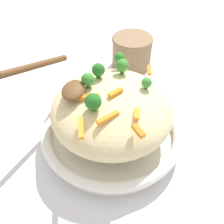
# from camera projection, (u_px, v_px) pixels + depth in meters

# --- Properties ---
(ground_plane) EXTENTS (2.40, 2.40, 0.00)m
(ground_plane) POSITION_uv_depth(u_px,v_px,m) (112.00, 140.00, 0.54)
(ground_plane) COLOR silver
(serving_bowl) EXTENTS (0.29, 0.29, 0.04)m
(serving_bowl) POSITION_uv_depth(u_px,v_px,m) (112.00, 132.00, 0.53)
(serving_bowl) COLOR white
(serving_bowl) RESTS_ON ground_plane
(pasta_mound) EXTENTS (0.23, 0.23, 0.10)m
(pasta_mound) POSITION_uv_depth(u_px,v_px,m) (112.00, 110.00, 0.48)
(pasta_mound) COLOR beige
(pasta_mound) RESTS_ON serving_bowl
(carrot_piece_0) EXTENTS (0.03, 0.02, 0.01)m
(carrot_piece_0) POSITION_uv_depth(u_px,v_px,m) (138.00, 131.00, 0.39)
(carrot_piece_0) COLOR orange
(carrot_piece_0) RESTS_ON pasta_mound
(carrot_piece_1) EXTENTS (0.03, 0.04, 0.01)m
(carrot_piece_1) POSITION_uv_depth(u_px,v_px,m) (109.00, 118.00, 0.41)
(carrot_piece_1) COLOR orange
(carrot_piece_1) RESTS_ON pasta_mound
(carrot_piece_2) EXTENTS (0.02, 0.04, 0.01)m
(carrot_piece_2) POSITION_uv_depth(u_px,v_px,m) (89.00, 97.00, 0.44)
(carrot_piece_2) COLOR orange
(carrot_piece_2) RESTS_ON pasta_mound
(carrot_piece_3) EXTENTS (0.03, 0.03, 0.01)m
(carrot_piece_3) POSITION_uv_depth(u_px,v_px,m) (115.00, 93.00, 0.44)
(carrot_piece_3) COLOR orange
(carrot_piece_3) RESTS_ON pasta_mound
(carrot_piece_4) EXTENTS (0.02, 0.01, 0.01)m
(carrot_piece_4) POSITION_uv_depth(u_px,v_px,m) (137.00, 114.00, 0.41)
(carrot_piece_4) COLOR orange
(carrot_piece_4) RESTS_ON pasta_mound
(carrot_piece_5) EXTENTS (0.04, 0.02, 0.01)m
(carrot_piece_5) POSITION_uv_depth(u_px,v_px,m) (81.00, 128.00, 0.39)
(carrot_piece_5) COLOR orange
(carrot_piece_5) RESTS_ON pasta_mound
(carrot_piece_6) EXTENTS (0.03, 0.01, 0.01)m
(carrot_piece_6) POSITION_uv_depth(u_px,v_px,m) (149.00, 70.00, 0.50)
(carrot_piece_6) COLOR orange
(carrot_piece_6) RESTS_ON pasta_mound
(carrot_piece_7) EXTENTS (0.02, 0.03, 0.01)m
(carrot_piece_7) POSITION_uv_depth(u_px,v_px,m) (72.00, 89.00, 0.46)
(carrot_piece_7) COLOR orange
(carrot_piece_7) RESTS_ON pasta_mound
(broccoli_floret_0) EXTENTS (0.02, 0.02, 0.03)m
(broccoli_floret_0) POSITION_uv_depth(u_px,v_px,m) (98.00, 70.00, 0.47)
(broccoli_floret_0) COLOR #205B1C
(broccoli_floret_0) RESTS_ON pasta_mound
(broccoli_floret_1) EXTENTS (0.02, 0.02, 0.03)m
(broccoli_floret_1) POSITION_uv_depth(u_px,v_px,m) (88.00, 80.00, 0.45)
(broccoli_floret_1) COLOR #377928
(broccoli_floret_1) RESTS_ON pasta_mound
(broccoli_floret_2) EXTENTS (0.02, 0.02, 0.02)m
(broccoli_floret_2) POSITION_uv_depth(u_px,v_px,m) (147.00, 83.00, 0.45)
(broccoli_floret_2) COLOR #377928
(broccoli_floret_2) RESTS_ON pasta_mound
(broccoli_floret_3) EXTENTS (0.02, 0.02, 0.03)m
(broccoli_floret_3) POSITION_uv_depth(u_px,v_px,m) (120.00, 58.00, 0.51)
(broccoli_floret_3) COLOR #296820
(broccoli_floret_3) RESTS_ON pasta_mound
(broccoli_floret_4) EXTENTS (0.03, 0.03, 0.03)m
(broccoli_floret_4) POSITION_uv_depth(u_px,v_px,m) (93.00, 102.00, 0.41)
(broccoli_floret_4) COLOR #205B1C
(broccoli_floret_4) RESTS_ON pasta_mound
(broccoli_floret_5) EXTENTS (0.03, 0.03, 0.03)m
(broccoli_floret_5) POSITION_uv_depth(u_px,v_px,m) (122.00, 66.00, 0.48)
(broccoli_floret_5) COLOR #377928
(broccoli_floret_5) RESTS_ON pasta_mound
(serving_spoon) EXTENTS (0.15, 0.13, 0.07)m
(serving_spoon) POSITION_uv_depth(u_px,v_px,m) (60.00, 81.00, 0.45)
(serving_spoon) COLOR brown
(serving_spoon) RESTS_ON pasta_mound
(companion_bowl) EXTENTS (0.11, 0.11, 0.09)m
(companion_bowl) POSITION_uv_depth(u_px,v_px,m) (132.00, 51.00, 0.71)
(companion_bowl) COLOR #8C6B4C
(companion_bowl) RESTS_ON ground_plane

